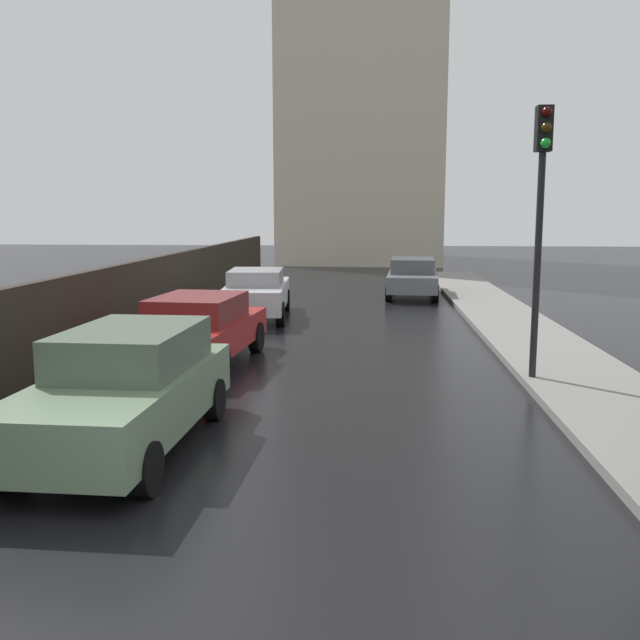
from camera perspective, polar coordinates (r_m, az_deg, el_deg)
The scene contains 6 objects.
ground at distance 5.68m, azimuth -10.96°, elevation -23.42°, with size 120.00×120.00×0.00m, color black.
car_white_near_kerb at distance 20.20m, azimuth -5.16°, elevation 2.26°, with size 1.99×4.70×1.41m.
car_grey_mid_road at distance 25.39m, azimuth 7.53°, elevation 3.51°, with size 2.00×4.32×1.38m.
car_green_far_ahead at distance 9.33m, azimuth -15.44°, elevation -5.35°, with size 1.89×4.36×1.53m.
car_red_behind_camera at distance 14.14m, azimuth -9.73°, elevation -0.64°, with size 2.07×4.22×1.40m.
traffic_light at distance 12.62m, azimuth 17.54°, elevation 9.80°, with size 0.26×0.39×4.63m.
Camera 1 is at (1.34, -4.63, 3.01)m, focal length 39.34 mm.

